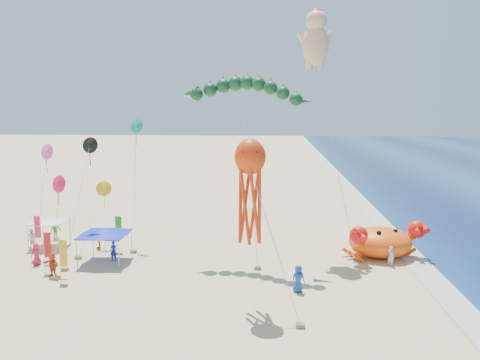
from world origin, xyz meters
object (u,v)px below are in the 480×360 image
canopy_blue (104,232)px  canopy_white (49,219)px  octopus_kite (250,183)px  dragon_kite (244,94)px  crab_inflatable (381,241)px  cherub_kite (316,38)px

canopy_blue → canopy_white: 7.22m
octopus_kite → canopy_white: (-18.09, 11.10, -5.25)m
dragon_kite → canopy_blue: size_ratio=3.70×
dragon_kite → canopy_white: (-17.13, 1.91, -10.67)m
crab_inflatable → dragon_kite: 16.23m
dragon_kite → octopus_kite: bearing=-84.0°
dragon_kite → canopy_blue: (-10.86, -1.68, -10.66)m
dragon_kite → octopus_kite: dragon_kite is taller
canopy_blue → canopy_white: size_ratio=1.24×
crab_inflatable → canopy_blue: 22.18m
crab_inflatable → octopus_kite: bearing=-134.9°
canopy_white → dragon_kite: bearing=-6.4°
dragon_kite → canopy_blue: 15.31m
dragon_kite → canopy_white: size_ratio=4.60×
cherub_kite → crab_inflatable: bearing=-22.3°
cherub_kite → octopus_kite: bearing=-110.8°
octopus_kite → canopy_white: size_ratio=3.34×
dragon_kite → cherub_kite: bearing=29.6°
cherub_kite → canopy_blue: 23.02m
crab_inflatable → canopy_white: crab_inflatable is taller
dragon_kite → canopy_blue: bearing=-171.2°
crab_inflatable → octopus_kite: octopus_kite is taller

